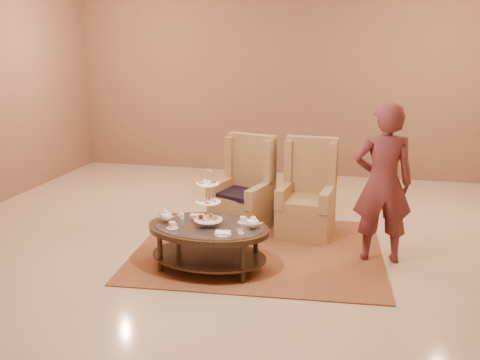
% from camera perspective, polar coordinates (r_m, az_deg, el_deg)
% --- Properties ---
extents(ground, '(8.00, 8.00, 0.00)m').
position_cam_1_polar(ground, '(6.06, 0.39, -8.13)').
color(ground, beige).
rests_on(ground, ground).
extents(ceiling, '(8.00, 8.00, 0.02)m').
position_cam_1_polar(ceiling, '(6.06, 0.39, -8.13)').
color(ceiling, white).
rests_on(ceiling, ground).
extents(wall_back, '(8.00, 0.04, 3.50)m').
position_cam_1_polar(wall_back, '(9.55, 5.82, 10.98)').
color(wall_back, '#8D634D').
rests_on(wall_back, ground).
extents(rug, '(2.95, 2.53, 0.01)m').
position_cam_1_polar(rug, '(6.22, 2.00, -7.45)').
color(rug, '#9A6336').
rests_on(rug, ground).
extents(tea_table, '(1.36, 0.99, 1.09)m').
position_cam_1_polar(tea_table, '(5.61, -3.39, -5.73)').
color(tea_table, black).
rests_on(tea_table, ground).
extents(armchair_left, '(0.80, 0.82, 1.20)m').
position_cam_1_polar(armchair_left, '(6.80, 0.49, -1.93)').
color(armchair_left, '#AB8250').
rests_on(armchair_left, ground).
extents(armchair_right, '(0.70, 0.72, 1.19)m').
position_cam_1_polar(armchair_right, '(6.71, 7.20, -2.33)').
color(armchair_right, '#AB8250').
rests_on(armchair_right, ground).
extents(person, '(0.69, 0.50, 1.75)m').
position_cam_1_polar(person, '(5.89, 14.99, -0.36)').
color(person, brown).
rests_on(person, ground).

